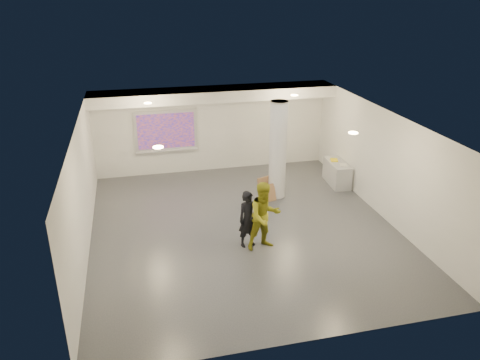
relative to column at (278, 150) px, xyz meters
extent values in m
cube|color=#393D42|center=(-1.50, -1.80, -1.50)|extent=(8.00, 9.00, 0.01)
cube|color=silver|center=(-1.50, -1.80, 1.50)|extent=(8.00, 9.00, 0.01)
cube|color=silver|center=(-1.50, 2.70, 0.00)|extent=(8.00, 0.01, 3.00)
cube|color=silver|center=(-1.50, -6.30, 0.00)|extent=(8.00, 0.01, 3.00)
cube|color=silver|center=(-5.50, -1.80, 0.00)|extent=(0.01, 9.00, 3.00)
cube|color=silver|center=(2.50, -1.80, 0.00)|extent=(0.01, 9.00, 3.00)
cube|color=silver|center=(-1.50, 2.15, 1.32)|extent=(8.00, 1.10, 0.36)
cylinder|color=#FFD789|center=(-3.70, 0.70, 1.48)|extent=(0.22, 0.22, 0.02)
cylinder|color=#FFD789|center=(0.70, 0.70, 1.48)|extent=(0.22, 0.22, 0.02)
cylinder|color=#FFD789|center=(-3.70, -3.30, 1.48)|extent=(0.22, 0.22, 0.02)
cylinder|color=#FFD789|center=(0.70, -3.30, 1.48)|extent=(0.22, 0.22, 0.02)
cylinder|color=silver|center=(0.00, 0.00, 0.00)|extent=(0.52, 0.52, 3.00)
cube|color=silver|center=(-3.10, 2.66, 0.05)|extent=(2.10, 0.06, 1.40)
cube|color=#0714C7|center=(-3.10, 2.62, 0.05)|extent=(1.90, 0.01, 1.20)
cube|color=silver|center=(-3.10, 2.60, -0.65)|extent=(2.10, 0.08, 0.04)
cube|color=#9FA1A4|center=(2.22, 0.46, -1.12)|extent=(0.62, 1.33, 0.76)
cube|color=silver|center=(2.28, 0.17, -0.73)|extent=(0.30, 0.34, 0.02)
cube|color=yellow|center=(2.17, 0.64, -0.73)|extent=(0.30, 0.36, 0.03)
cube|color=#986C44|center=(-0.34, 0.02, -1.17)|extent=(0.61, 0.36, 0.66)
cube|color=#986C44|center=(-0.36, -0.30, -1.24)|extent=(0.52, 0.32, 0.52)
imported|color=black|center=(-1.59, -2.69, -0.76)|extent=(0.61, 0.47, 1.47)
imported|color=#97961A|center=(-1.24, -2.89, -0.62)|extent=(0.95, 0.80, 1.75)
camera|label=1|loc=(-4.17, -12.65, 4.61)|focal=35.00mm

